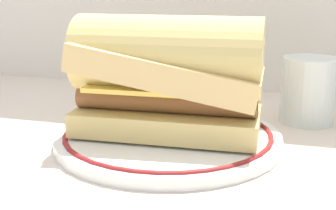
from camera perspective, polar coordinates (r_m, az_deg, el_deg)
name	(u,v)px	position (r m, az deg, el deg)	size (l,w,h in m)	color
ground_plane	(148,146)	(0.52, -2.53, -5.07)	(1.50, 1.50, 0.00)	beige
plate	(168,136)	(0.53, 0.00, -3.89)	(0.26, 0.26, 0.01)	white
sausage_sandwich	(168,74)	(0.51, 0.00, 3.84)	(0.21, 0.11, 0.13)	#D3BC6F
drinking_glass	(308,95)	(0.63, 16.94, 1.24)	(0.07, 0.07, 0.09)	silver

